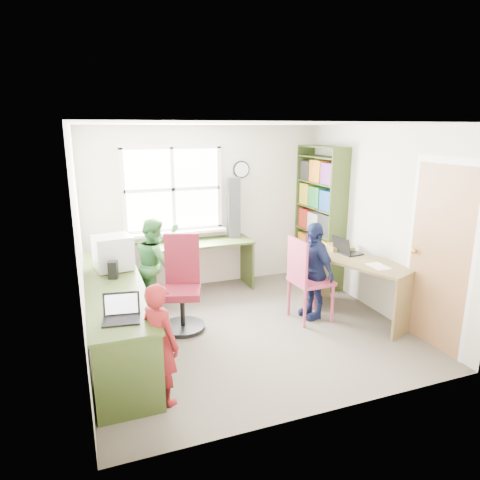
{
  "coord_description": "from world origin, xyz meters",
  "views": [
    {
      "loc": [
        -1.73,
        -4.41,
        2.35
      ],
      "look_at": [
        0.0,
        0.25,
        1.05
      ],
      "focal_mm": 32.0,
      "sensor_mm": 36.0,
      "label": 1
    }
  ],
  "objects": [
    {
      "name": "paper_b",
      "position": [
        1.49,
        -0.45,
        0.76
      ],
      "size": [
        0.2,
        0.28,
        0.0
      ],
      "rotation": [
        0.0,
        0.0,
        -0.02
      ],
      "color": "white",
      "rests_on": "right_desk"
    },
    {
      "name": "speaker_b",
      "position": [
        -1.51,
        0.77,
        0.84
      ],
      "size": [
        0.1,
        0.1,
        0.18
      ],
      "rotation": [
        0.0,
        0.0,
        -0.12
      ],
      "color": "black",
      "rests_on": "l_desk"
    },
    {
      "name": "person_red",
      "position": [
        -1.22,
        -1.05,
        0.55
      ],
      "size": [
        0.44,
        0.48,
        1.11
      ],
      "primitive_type": "imported",
      "rotation": [
        0.0,
        0.0,
        2.13
      ],
      "color": "maroon",
      "rests_on": "ground"
    },
    {
      "name": "person_green",
      "position": [
        -0.91,
        0.99,
        0.62
      ],
      "size": [
        0.48,
        0.61,
        1.24
      ],
      "primitive_type": "imported",
      "rotation": [
        0.0,
        0.0,
        1.6
      ],
      "color": "#30742E",
      "rests_on": "ground"
    },
    {
      "name": "paper_a",
      "position": [
        -1.52,
        -0.43,
        0.75
      ],
      "size": [
        0.24,
        0.32,
        0.0
      ],
      "rotation": [
        0.0,
        0.0,
        0.14
      ],
      "color": "white",
      "rests_on": "l_desk"
    },
    {
      "name": "speaker_a",
      "position": [
        -1.49,
        0.25,
        0.85
      ],
      "size": [
        0.12,
        0.12,
        0.19
      ],
      "rotation": [
        0.0,
        0.0,
        -0.28
      ],
      "color": "black",
      "rests_on": "l_desk"
    },
    {
      "name": "game_box",
      "position": [
        1.49,
        0.33,
        0.79
      ],
      "size": [
        0.38,
        0.38,
        0.06
      ],
      "rotation": [
        0.0,
        0.0,
        -0.31
      ],
      "color": "red",
      "rests_on": "right_desk"
    },
    {
      "name": "crt_monitor",
      "position": [
        -1.46,
        0.55,
        0.96
      ],
      "size": [
        0.46,
        0.42,
        0.4
      ],
      "rotation": [
        0.0,
        0.0,
        0.14
      ],
      "color": "#BABABF",
      "rests_on": "l_desk"
    },
    {
      "name": "laptop_right",
      "position": [
        1.43,
        0.14,
        0.82
      ],
      "size": [
        0.31,
        0.36,
        0.23
      ],
      "rotation": [
        0.0,
        0.0,
        1.67
      ],
      "color": "black",
      "rests_on": "right_desk"
    },
    {
      "name": "wooden_chair",
      "position": [
        0.77,
        -0.01,
        0.58
      ],
      "size": [
        0.48,
        0.48,
        1.06
      ],
      "rotation": [
        0.0,
        0.0,
        0.04
      ],
      "color": "#A73753",
      "rests_on": "ground"
    },
    {
      "name": "person_navy",
      "position": [
        0.91,
        0.05,
        0.62
      ],
      "size": [
        0.39,
        0.76,
        1.24
      ],
      "primitive_type": "imported",
      "rotation": [
        0.0,
        0.0,
        -1.45
      ],
      "color": "#131B3D",
      "rests_on": "ground"
    },
    {
      "name": "bookshelf",
      "position": [
        1.65,
        1.19,
        1.0
      ],
      "size": [
        0.3,
        1.02,
        2.1
      ],
      "color": "#37481C",
      "rests_on": "ground"
    },
    {
      "name": "potted_plant",
      "position": [
        -0.58,
        1.41,
        0.9
      ],
      "size": [
        0.17,
        0.14,
        0.3
      ],
      "primitive_type": "imported",
      "rotation": [
        0.0,
        0.0,
        -0.02
      ],
      "color": "#2F712D",
      "rests_on": "l_desk"
    },
    {
      "name": "laptop_left",
      "position": [
        -1.5,
        -0.85,
        0.8
      ],
      "size": [
        0.35,
        0.3,
        0.22
      ],
      "rotation": [
        0.0,
        0.0,
        -0.14
      ],
      "color": "black",
      "rests_on": "l_desk"
    },
    {
      "name": "cd_tower",
      "position": [
        0.38,
        1.53,
        1.2
      ],
      "size": [
        0.21,
        0.19,
        0.9
      ],
      "rotation": [
        0.0,
        0.0,
        -0.2
      ],
      "color": "black",
      "rests_on": "l_desk"
    },
    {
      "name": "swivel_chair",
      "position": [
        -0.71,
        0.33,
        0.49
      ],
      "size": [
        0.66,
        0.66,
        1.14
      ],
      "rotation": [
        0.0,
        0.0,
        -0.3
      ],
      "color": "black",
      "rests_on": "ground"
    },
    {
      "name": "room",
      "position": [
        0.01,
        0.1,
        1.22
      ],
      "size": [
        3.64,
        3.44,
        2.44
      ],
      "color": "#4E473D",
      "rests_on": "ground"
    },
    {
      "name": "l_desk",
      "position": [
        -1.31,
        -0.28,
        0.46
      ],
      "size": [
        2.38,
        2.95,
        0.75
      ],
      "color": "#37481C",
      "rests_on": "ground"
    },
    {
      "name": "right_desk",
      "position": [
        1.45,
        -0.17,
        0.55
      ],
      "size": [
        1.06,
        1.45,
        0.76
      ],
      "rotation": [
        0.0,
        0.0,
        0.38
      ],
      "color": "olive",
      "rests_on": "ground"
    }
  ]
}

